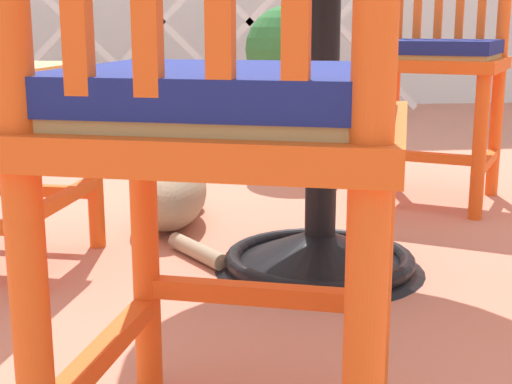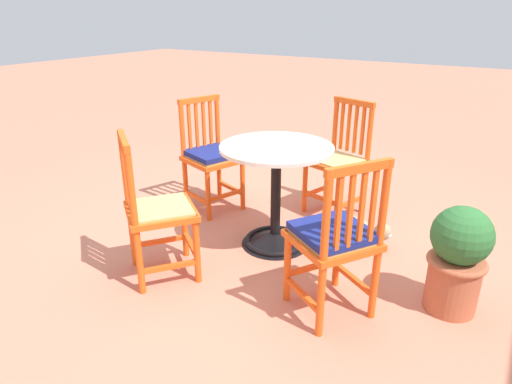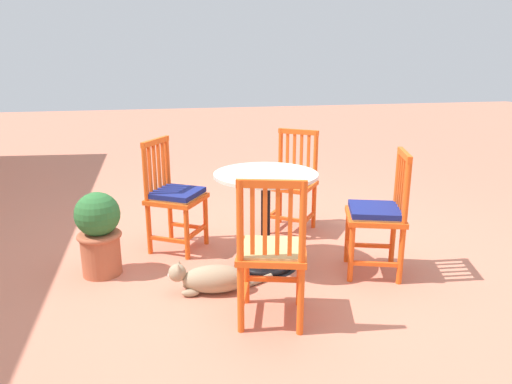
{
  "view_description": "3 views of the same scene",
  "coord_description": "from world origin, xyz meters",
  "px_view_note": "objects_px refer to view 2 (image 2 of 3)",
  "views": [
    {
      "loc": [
        -0.4,
        -1.5,
        0.55
      ],
      "look_at": [
        -0.18,
        0.22,
        0.16
      ],
      "focal_mm": 51.86,
      "sensor_mm": 36.0,
      "label": 1
    },
    {
      "loc": [
        2.43,
        1.48,
        1.57
      ],
      "look_at": [
        0.03,
        -0.02,
        0.41
      ],
      "focal_mm": 31.5,
      "sensor_mm": 36.0,
      "label": 2
    },
    {
      "loc": [
        -3.28,
        0.87,
        1.53
      ],
      "look_at": [
        0.15,
        0.11,
        0.53
      ],
      "focal_mm": 33.12,
      "sensor_mm": 36.0,
      "label": 3
    }
  ],
  "objects_px": {
    "cafe_table": "(275,207)",
    "orange_chair_facing_out": "(339,161)",
    "orange_chair_near_fence": "(156,212)",
    "orange_chair_at_corner": "(335,239)",
    "orange_chair_tucked_in": "(211,157)",
    "tabby_cat": "(354,230)",
    "terracotta_planter": "(458,257)"
  },
  "relations": [
    {
      "from": "cafe_table",
      "to": "orange_chair_facing_out",
      "type": "relative_size",
      "value": 0.83
    },
    {
      "from": "orange_chair_near_fence",
      "to": "orange_chair_at_corner",
      "type": "distance_m",
      "value": 1.08
    },
    {
      "from": "orange_chair_at_corner",
      "to": "orange_chair_tucked_in",
      "type": "bearing_deg",
      "value": -119.1
    },
    {
      "from": "cafe_table",
      "to": "orange_chair_facing_out",
      "type": "bearing_deg",
      "value": 169.11
    },
    {
      "from": "orange_chair_near_fence",
      "to": "cafe_table",
      "type": "bearing_deg",
      "value": 149.91
    },
    {
      "from": "orange_chair_near_fence",
      "to": "tabby_cat",
      "type": "xyz_separation_m",
      "value": [
        -1.05,
        0.89,
        -0.34
      ]
    },
    {
      "from": "cafe_table",
      "to": "orange_chair_near_fence",
      "type": "xyz_separation_m",
      "value": [
        0.72,
        -0.42,
        0.15
      ]
    },
    {
      "from": "orange_chair_near_fence",
      "to": "tabby_cat",
      "type": "distance_m",
      "value": 1.41
    },
    {
      "from": "cafe_table",
      "to": "terracotta_planter",
      "type": "bearing_deg",
      "value": 83.92
    },
    {
      "from": "terracotta_planter",
      "to": "orange_chair_tucked_in",
      "type": "bearing_deg",
      "value": -101.74
    },
    {
      "from": "cafe_table",
      "to": "orange_chair_at_corner",
      "type": "relative_size",
      "value": 0.83
    },
    {
      "from": "cafe_table",
      "to": "tabby_cat",
      "type": "xyz_separation_m",
      "value": [
        -0.33,
        0.47,
        -0.19
      ]
    },
    {
      "from": "orange_chair_tucked_in",
      "to": "terracotta_planter",
      "type": "bearing_deg",
      "value": 78.26
    },
    {
      "from": "orange_chair_facing_out",
      "to": "terracotta_planter",
      "type": "bearing_deg",
      "value": 49.99
    },
    {
      "from": "orange_chair_facing_out",
      "to": "orange_chair_tucked_in",
      "type": "height_order",
      "value": "same"
    },
    {
      "from": "orange_chair_near_fence",
      "to": "terracotta_planter",
      "type": "xyz_separation_m",
      "value": [
        -0.6,
        1.62,
        -0.11
      ]
    },
    {
      "from": "orange_chair_near_fence",
      "to": "orange_chair_tucked_in",
      "type": "distance_m",
      "value": 1.06
    },
    {
      "from": "cafe_table",
      "to": "tabby_cat",
      "type": "distance_m",
      "value": 0.6
    },
    {
      "from": "orange_chair_tucked_in",
      "to": "terracotta_planter",
      "type": "height_order",
      "value": "orange_chair_tucked_in"
    },
    {
      "from": "cafe_table",
      "to": "orange_chair_facing_out",
      "type": "height_order",
      "value": "orange_chair_facing_out"
    },
    {
      "from": "orange_chair_tucked_in",
      "to": "tabby_cat",
      "type": "bearing_deg",
      "value": 92.09
    },
    {
      "from": "orange_chair_at_corner",
      "to": "orange_chair_facing_out",
      "type": "xyz_separation_m",
      "value": [
        -1.26,
        -0.49,
        -0.01
      ]
    },
    {
      "from": "cafe_table",
      "to": "orange_chair_at_corner",
      "type": "bearing_deg",
      "value": 51.97
    },
    {
      "from": "orange_chair_tucked_in",
      "to": "tabby_cat",
      "type": "relative_size",
      "value": 1.23
    },
    {
      "from": "orange_chair_facing_out",
      "to": "orange_chair_at_corner",
      "type": "bearing_deg",
      "value": 21.44
    },
    {
      "from": "cafe_table",
      "to": "orange_chair_facing_out",
      "type": "xyz_separation_m",
      "value": [
        -0.76,
        0.15,
        0.15
      ]
    },
    {
      "from": "orange_chair_at_corner",
      "to": "terracotta_planter",
      "type": "height_order",
      "value": "orange_chair_at_corner"
    },
    {
      "from": "orange_chair_facing_out",
      "to": "tabby_cat",
      "type": "height_order",
      "value": "orange_chair_facing_out"
    },
    {
      "from": "orange_chair_facing_out",
      "to": "orange_chair_tucked_in",
      "type": "bearing_deg",
      "value": -62.26
    },
    {
      "from": "orange_chair_near_fence",
      "to": "orange_chair_facing_out",
      "type": "height_order",
      "value": "same"
    },
    {
      "from": "orange_chair_near_fence",
      "to": "orange_chair_tucked_in",
      "type": "bearing_deg",
      "value": -161.06
    },
    {
      "from": "orange_chair_at_corner",
      "to": "orange_chair_near_fence",
      "type": "bearing_deg",
      "value": -78.15
    }
  ]
}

